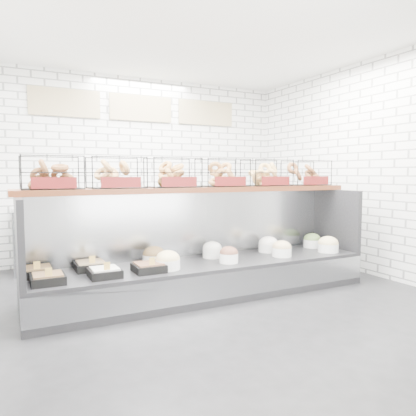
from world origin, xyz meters
TOP-DOWN VIEW (x-y plane):
  - ground at (0.00, 0.00)m, footprint 5.50×5.50m
  - room_shell at (0.00, 0.60)m, footprint 5.02×5.51m
  - display_case at (0.00, 0.34)m, footprint 4.00×0.90m
  - bagel_shelf at (0.00, 0.52)m, footprint 4.10×0.50m
  - prep_counter at (-0.00, 2.43)m, footprint 4.00×0.60m

SIDE VIEW (x-z plane):
  - ground at x=0.00m, z-range 0.00..0.00m
  - display_case at x=0.00m, z-range -0.27..0.93m
  - prep_counter at x=0.00m, z-range -0.13..1.07m
  - bagel_shelf at x=0.00m, z-range 1.19..1.59m
  - room_shell at x=0.00m, z-range 0.55..3.56m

